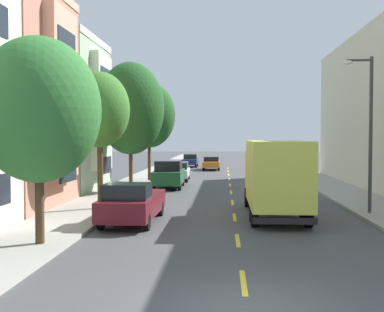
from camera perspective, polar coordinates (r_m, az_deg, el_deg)
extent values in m
plane|color=#424244|center=(40.41, 4.29, -2.88)|extent=(160.00, 160.00, 0.00)
cube|color=#99968E|center=(38.97, -6.19, -2.97)|extent=(3.20, 120.00, 0.14)
cube|color=#99968E|center=(39.15, 14.79, -3.01)|extent=(3.20, 120.00, 0.14)
cube|color=yellow|center=(12.77, 5.87, -14.07)|extent=(0.14, 2.20, 0.01)
cube|color=yellow|center=(17.62, 5.21, -9.51)|extent=(0.14, 2.20, 0.01)
cube|color=yellow|center=(22.54, 4.85, -6.93)|extent=(0.14, 2.20, 0.01)
cube|color=yellow|center=(27.48, 4.62, -5.27)|extent=(0.14, 2.20, 0.01)
cube|color=yellow|center=(32.45, 4.46, -4.12)|extent=(0.14, 2.20, 0.01)
cube|color=yellow|center=(37.42, 4.35, -3.28)|extent=(0.14, 2.20, 0.01)
cube|color=yellow|center=(42.40, 4.26, -2.63)|extent=(0.14, 2.20, 0.01)
cube|color=yellow|center=(47.38, 4.19, -2.12)|extent=(0.14, 2.20, 0.01)
cube|color=yellow|center=(52.37, 4.13, -1.71)|extent=(0.14, 2.20, 0.01)
cube|color=yellow|center=(57.36, 4.08, -1.37)|extent=(0.14, 2.20, 0.01)
cube|color=#E19B83|center=(25.55, -14.60, 6.87)|extent=(0.55, 3.55, 8.22)
cube|color=#1E232D|center=(25.43, -13.88, -1.65)|extent=(0.04, 2.70, 1.10)
cube|color=#1E232D|center=(25.42, -13.95, 5.48)|extent=(0.04, 2.70, 1.10)
cube|color=#1E232D|center=(25.80, -14.02, 12.50)|extent=(0.04, 2.70, 1.10)
cube|color=#99AD8E|center=(35.51, -21.01, 4.02)|extent=(13.10, 7.88, 9.58)
cube|color=beige|center=(33.95, -11.17, 12.73)|extent=(0.60, 7.88, 0.44)
cube|color=beige|center=(33.28, -10.23, 4.92)|extent=(0.55, 3.55, 7.47)
cube|color=#1E232D|center=(33.22, -9.69, -1.02)|extent=(0.04, 2.70, 1.10)
cube|color=#1E232D|center=(33.19, -9.73, 3.94)|extent=(0.04, 2.70, 1.10)
cube|color=#1E232D|center=(33.40, -9.76, 8.87)|extent=(0.04, 2.70, 1.10)
cylinder|color=#47331E|center=(16.92, -16.93, -5.24)|extent=(0.29, 0.29, 2.55)
ellipsoid|color=#2D6B2D|center=(16.80, -17.04, 5.05)|extent=(3.98, 3.98, 4.68)
cylinder|color=#47331E|center=(24.45, -10.39, -1.94)|extent=(0.27, 0.27, 3.37)
ellipsoid|color=#387028|center=(24.43, -10.44, 5.20)|extent=(2.87, 2.87, 3.63)
cylinder|color=#47331E|center=(32.23, -6.97, -1.22)|extent=(0.25, 0.25, 3.04)
ellipsoid|color=#1E4C1E|center=(32.22, -7.00, 5.41)|extent=(4.29, 4.29, 5.87)
cylinder|color=#47331E|center=(40.07, -4.88, -0.42)|extent=(0.24, 0.24, 3.21)
ellipsoid|color=#1E4C1E|center=(40.06, -4.90, 4.66)|extent=(4.18, 4.18, 5.19)
cylinder|color=#38383D|center=(23.90, 19.63, 2.24)|extent=(0.16, 0.16, 7.01)
cylinder|color=#38383D|center=(24.00, 18.46, 10.29)|extent=(1.10, 0.10, 0.10)
ellipsoid|color=silver|center=(23.87, 17.28, 10.11)|extent=(0.44, 0.28, 0.20)
cube|color=#D8D84C|center=(21.75, 9.66, -1.91)|extent=(2.41, 5.69, 2.74)
cube|color=#D8D84C|center=(25.73, 8.71, -1.87)|extent=(2.31, 1.90, 2.20)
cube|color=black|center=(26.59, 8.54, -0.69)|extent=(2.02, 0.08, 0.97)
cube|color=black|center=(19.21, 10.51, -7.26)|extent=(2.40, 0.16, 0.24)
cylinder|color=black|center=(26.02, 11.01, -4.67)|extent=(0.28, 0.96, 0.96)
cylinder|color=black|center=(25.83, 6.33, -4.70)|extent=(0.28, 0.96, 0.96)
cylinder|color=black|center=(20.45, 13.10, -6.57)|extent=(0.28, 0.96, 0.96)
cylinder|color=black|center=(20.20, 7.12, -6.63)|extent=(0.28, 0.96, 0.96)
cylinder|color=black|center=(21.52, 12.61, -6.13)|extent=(0.28, 0.96, 0.96)
cylinder|color=black|center=(21.29, 6.93, -6.18)|extent=(0.28, 0.96, 0.96)
cube|color=silver|center=(40.83, -1.65, -1.92)|extent=(1.92, 4.74, 0.62)
cube|color=black|center=(41.17, -1.62, -1.07)|extent=(1.66, 2.85, 0.55)
cylinder|color=black|center=(39.33, -2.98, -2.53)|extent=(0.23, 0.66, 0.66)
cylinder|color=black|center=(39.21, -0.65, -2.54)|extent=(0.23, 0.66, 0.66)
cylinder|color=black|center=(42.50, -2.58, -2.18)|extent=(0.23, 0.66, 0.66)
cylinder|color=black|center=(42.40, -0.42, -2.19)|extent=(0.23, 0.66, 0.66)
cube|color=#194C28|center=(35.06, -2.65, -2.37)|extent=(2.03, 4.83, 0.90)
cube|color=black|center=(35.01, -2.66, -1.07)|extent=(1.76, 2.81, 0.70)
cylinder|color=black|center=(33.58, -4.38, -3.35)|extent=(0.23, 0.66, 0.66)
cylinder|color=black|center=(33.41, -1.43, -3.37)|extent=(0.23, 0.66, 0.66)
cylinder|color=black|center=(36.81, -3.76, -2.86)|extent=(0.23, 0.66, 0.66)
cylinder|color=black|center=(36.66, -1.07, -2.88)|extent=(0.23, 0.66, 0.66)
cube|color=maroon|center=(21.21, -6.71, -5.53)|extent=(2.10, 5.34, 0.80)
cube|color=black|center=(19.99, -7.39, -3.98)|extent=(1.79, 1.62, 0.60)
cylinder|color=black|center=(19.74, -10.31, -7.30)|extent=(0.23, 0.66, 0.66)
cylinder|color=black|center=(19.36, -5.17, -7.46)|extent=(0.23, 0.66, 0.66)
cylinder|color=black|center=(23.20, -7.99, -5.86)|extent=(0.23, 0.66, 0.66)
cylinder|color=black|center=(22.87, -3.61, -5.96)|extent=(0.23, 0.66, 0.66)
cube|color=black|center=(56.33, 8.53, -0.81)|extent=(1.79, 4.02, 0.62)
cube|color=black|center=(55.83, 8.58, -0.23)|extent=(1.55, 1.70, 0.55)
cylinder|color=black|center=(57.78, 9.15, -1.04)|extent=(0.23, 0.66, 0.66)
cylinder|color=black|center=(57.63, 7.64, -1.04)|extent=(0.23, 0.66, 0.66)
cylinder|color=black|center=(55.08, 9.45, -1.20)|extent=(0.23, 0.66, 0.66)
cylinder|color=black|center=(54.93, 7.88, -1.20)|extent=(0.23, 0.66, 0.66)
cube|color=navy|center=(59.34, -0.20, -0.63)|extent=(1.76, 4.01, 0.62)
cube|color=black|center=(59.79, -0.17, -0.05)|extent=(1.54, 1.69, 0.55)
cylinder|color=black|center=(58.06, -1.05, -1.00)|extent=(0.22, 0.66, 0.66)
cylinder|color=black|center=(57.95, 0.45, -1.00)|extent=(0.22, 0.66, 0.66)
cylinder|color=black|center=(60.77, -0.83, -0.86)|extent=(0.22, 0.66, 0.66)
cylinder|color=black|center=(60.66, 0.60, -0.86)|extent=(0.22, 0.66, 0.66)
cube|color=orange|center=(54.14, 2.21, -0.91)|extent=(1.80, 4.50, 0.60)
cube|color=black|center=(54.34, 2.21, -0.32)|extent=(1.58, 2.16, 0.50)
cylinder|color=black|center=(52.66, 1.31, -1.33)|extent=(0.22, 0.66, 0.66)
cylinder|color=black|center=(52.62, 3.03, -1.33)|extent=(0.22, 0.66, 0.66)
cylinder|color=black|center=(55.71, 1.43, -1.13)|extent=(0.22, 0.66, 0.66)
cylinder|color=black|center=(55.67, 3.06, -1.14)|extent=(0.22, 0.66, 0.66)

